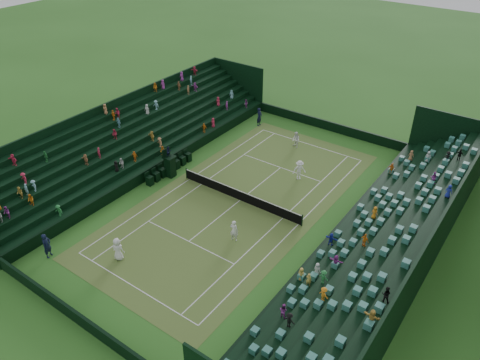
{
  "coord_description": "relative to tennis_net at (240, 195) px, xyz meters",
  "views": [
    {
      "loc": [
        18.32,
        -25.54,
        22.19
      ],
      "look_at": [
        0.0,
        0.0,
        2.0
      ],
      "focal_mm": 35.0,
      "sensor_mm": 36.0,
      "label": 1
    }
  ],
  "objects": [
    {
      "name": "ground",
      "position": [
        0.0,
        0.0,
        -0.53
      ],
      "size": [
        160.0,
        160.0,
        0.0
      ],
      "primitive_type": "plane",
      "color": "#2D641F",
      "rests_on": "ground"
    },
    {
      "name": "court_surface",
      "position": [
        0.0,
        0.0,
        -0.52
      ],
      "size": [
        12.97,
        26.77,
        0.01
      ],
      "primitive_type": "cube",
      "color": "#397E2A",
      "rests_on": "ground"
    },
    {
      "name": "perimeter_wall_north",
      "position": [
        0.0,
        15.88,
        -0.03
      ],
      "size": [
        17.17,
        0.2,
        1.0
      ],
      "primitive_type": "cube",
      "color": "black",
      "rests_on": "ground"
    },
    {
      "name": "perimeter_wall_south",
      "position": [
        0.0,
        -15.88,
        -0.03
      ],
      "size": [
        17.17,
        0.2,
        1.0
      ],
      "primitive_type": "cube",
      "color": "black",
      "rests_on": "ground"
    },
    {
      "name": "perimeter_wall_east",
      "position": [
        8.48,
        0.0,
        -0.03
      ],
      "size": [
        0.2,
        31.77,
        1.0
      ],
      "primitive_type": "cube",
      "color": "black",
      "rests_on": "ground"
    },
    {
      "name": "perimeter_wall_west",
      "position": [
        -8.48,
        0.0,
        -0.03
      ],
      "size": [
        0.2,
        31.77,
        1.0
      ],
      "primitive_type": "cube",
      "color": "black",
      "rests_on": "ground"
    },
    {
      "name": "north_grandstand",
      "position": [
        12.66,
        0.0,
        1.02
      ],
      "size": [
        6.6,
        32.0,
        4.9
      ],
      "color": "black",
      "rests_on": "ground"
    },
    {
      "name": "south_grandstand",
      "position": [
        -12.66,
        0.0,
        1.02
      ],
      "size": [
        6.6,
        32.0,
        4.9
      ],
      "color": "black",
      "rests_on": "ground"
    },
    {
      "name": "tennis_net",
      "position": [
        0.0,
        0.0,
        0.0
      ],
      "size": [
        11.67,
        0.1,
        1.06
      ],
      "color": "black",
      "rests_on": "ground"
    },
    {
      "name": "umpire_chair",
      "position": [
        -7.22,
        -0.51,
        0.73
      ],
      "size": [
        0.94,
        0.94,
        2.95
      ],
      "color": "black",
      "rests_on": "ground"
    },
    {
      "name": "courtside_chairs",
      "position": [
        -7.71,
        -0.12,
        -0.08
      ],
      "size": [
        0.55,
        5.52,
        1.19
      ],
      "color": "black",
      "rests_on": "ground"
    },
    {
      "name": "player_near_west",
      "position": [
        -2.71,
        -10.61,
        0.36
      ],
      "size": [
        0.99,
        0.79,
        1.78
      ],
      "primitive_type": "imported",
      "rotation": [
        0.0,
        0.0,
        3.43
      ],
      "color": "white",
      "rests_on": "ground"
    },
    {
      "name": "player_near_east",
      "position": [
        2.57,
        -4.32,
        0.35
      ],
      "size": [
        0.7,
        0.52,
        1.76
      ],
      "primitive_type": "imported",
      "rotation": [
        0.0,
        0.0,
        3.31
      ],
      "color": "white",
      "rests_on": "ground"
    },
    {
      "name": "player_far_west",
      "position": [
        -0.88,
        10.61,
        0.29
      ],
      "size": [
        0.97,
        0.88,
        1.62
      ],
      "primitive_type": "imported",
      "rotation": [
        0.0,
        0.0,
        -0.41
      ],
      "color": "white",
      "rests_on": "ground"
    },
    {
      "name": "player_far_east",
      "position": [
        2.28,
        5.69,
        0.39
      ],
      "size": [
        1.32,
        1.31,
        1.83
      ],
      "primitive_type": "imported",
      "rotation": [
        0.0,
        0.0,
        0.77
      ],
      "color": "white",
      "rests_on": "ground"
    },
    {
      "name": "line_judge_north",
      "position": [
        -6.5,
        12.59,
        0.46
      ],
      "size": [
        0.54,
        0.76,
        1.98
      ],
      "primitive_type": "imported",
      "rotation": [
        0.0,
        0.0,
        1.66
      ],
      "color": "black",
      "rests_on": "ground"
    },
    {
      "name": "line_judge_south",
      "position": [
        -6.9,
        -13.26,
        0.44
      ],
      "size": [
        0.66,
        0.81,
        1.92
      ],
      "primitive_type": "imported",
      "rotation": [
        0.0,
        0.0,
        1.89
      ],
      "color": "black",
      "rests_on": "ground"
    }
  ]
}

